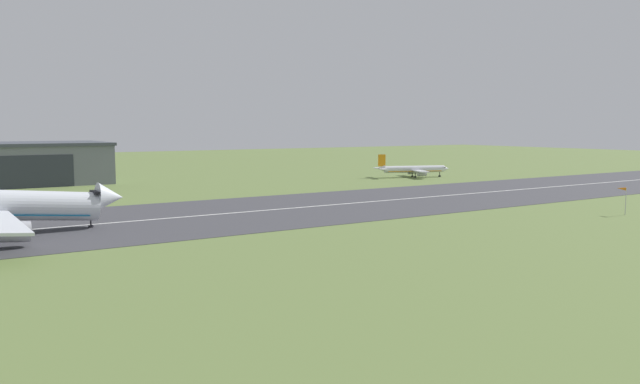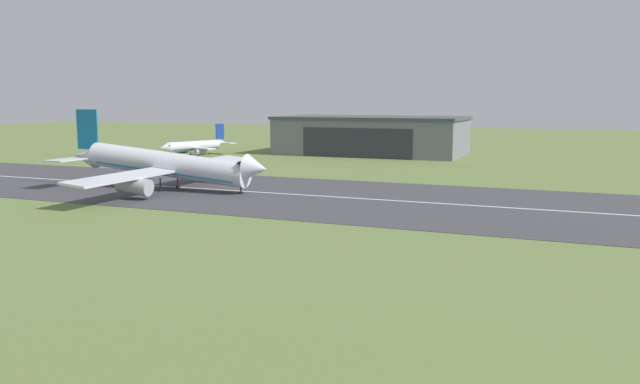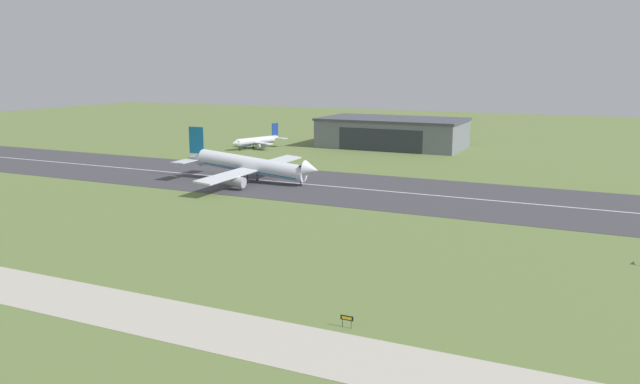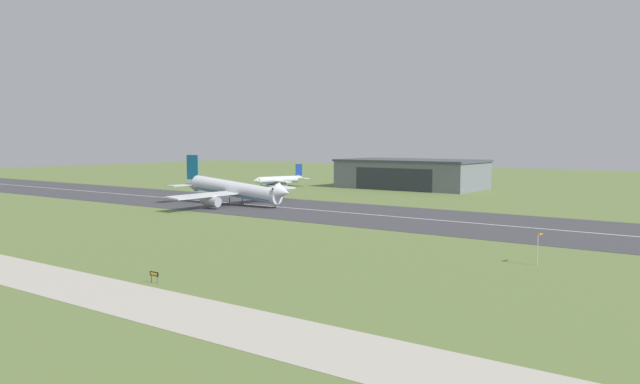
{
  "view_description": "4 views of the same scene",
  "coord_description": "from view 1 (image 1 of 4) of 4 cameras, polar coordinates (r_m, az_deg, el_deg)",
  "views": [
    {
      "loc": [
        -56.57,
        17.03,
        16.94
      ],
      "look_at": [
        -4.14,
        98.64,
        6.71
      ],
      "focal_mm": 35.0,
      "sensor_mm": 36.0,
      "label": 1
    },
    {
      "loc": [
        24.23,
        24.23,
        17.22
      ],
      "look_at": [
        -6.93,
        100.0,
        5.22
      ],
      "focal_mm": 35.0,
      "sensor_mm": 36.0,
      "label": 2
    },
    {
      "loc": [
        45.98,
        -30.79,
        33.6
      ],
      "look_at": [
        -11.85,
        92.47,
        6.03
      ],
      "focal_mm": 35.0,
      "sensor_mm": 36.0,
      "label": 3
    },
    {
      "loc": [
        87.62,
        -16.65,
        20.35
      ],
      "look_at": [
        0.43,
        101.98,
        8.1
      ],
      "focal_mm": 35.0,
      "sensor_mm": 36.0,
      "label": 4
    }
  ],
  "objects": [
    {
      "name": "runway_centreline",
      "position": [
        125.66,
        -5.65,
        -1.72
      ],
      "size": [
        451.93,
        0.7,
        0.01
      ],
      "primitive_type": "cube",
      "color": "silver",
      "rests_on": "runway_strip"
    },
    {
      "name": "windsock_pole",
      "position": [
        133.41,
        25.86,
        0.16
      ],
      "size": [
        0.8,
        2.26,
        5.31
      ],
      "color": "#B7B7BC",
      "rests_on": "ground_plane"
    },
    {
      "name": "ground_plane",
      "position": [
        75.44,
        17.27,
        -7.23
      ],
      "size": [
        742.14,
        742.14,
        0.0
      ],
      "primitive_type": "plane",
      "color": "olive"
    },
    {
      "name": "runway_strip",
      "position": [
        125.67,
        -5.65,
        -1.74
      ],
      "size": [
        502.14,
        46.44,
        0.06
      ],
      "primitive_type": "cube",
      "color": "#3D3D42",
      "rests_on": "ground_plane"
    },
    {
      "name": "airplane_parked_west",
      "position": [
        210.62,
        8.52,
        2.06
      ],
      "size": [
        25.7,
        17.79,
        7.74
      ],
      "color": "silver",
      "rests_on": "ground_plane"
    }
  ]
}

